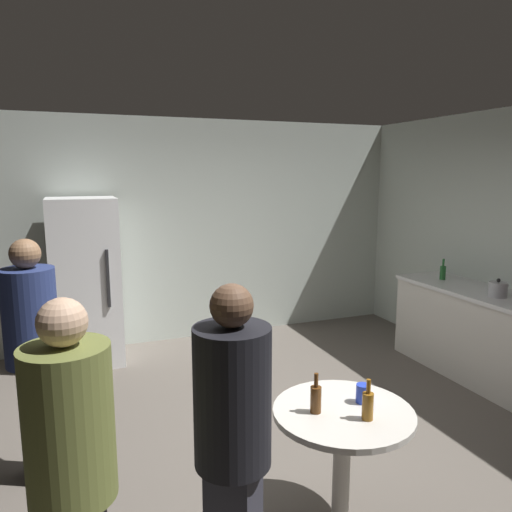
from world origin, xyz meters
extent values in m
cube|color=#5B544C|center=(0.00, 0.00, -0.05)|extent=(5.20, 5.20, 0.10)
cube|color=beige|center=(0.00, 2.63, 1.35)|extent=(5.32, 0.06, 2.70)
cube|color=white|center=(-1.38, 2.20, 0.90)|extent=(0.70, 0.65, 1.80)
cube|color=#262628|center=(-1.17, 1.86, 0.99)|extent=(0.03, 0.03, 0.60)
cube|color=beige|center=(2.28, 0.35, 0.43)|extent=(0.60, 1.86, 0.86)
cube|color=silver|center=(2.28, 0.35, 0.88)|extent=(0.64, 1.90, 0.04)
cylinder|color=#B2B2B7|center=(2.23, 0.13, 0.97)|extent=(0.17, 0.17, 0.14)
sphere|color=black|center=(2.23, 0.13, 1.06)|extent=(0.04, 0.04, 0.04)
cone|color=#B2B2B7|center=(2.35, 0.13, 0.98)|extent=(0.09, 0.04, 0.06)
cylinder|color=#26662D|center=(2.28, 0.91, 0.98)|extent=(0.06, 0.06, 0.15)
cylinder|color=#26662D|center=(2.28, 0.91, 1.09)|extent=(0.02, 0.02, 0.08)
cylinder|color=beige|center=(-0.13, -1.00, 0.35)|extent=(0.10, 0.10, 0.70)
cylinder|color=beige|center=(-0.13, -1.00, 0.72)|extent=(0.80, 0.80, 0.03)
cylinder|color=#8C5919|center=(-0.06, -1.14, 0.81)|extent=(0.06, 0.06, 0.15)
cylinder|color=#8C5919|center=(-0.06, -1.14, 0.93)|extent=(0.02, 0.02, 0.08)
cylinder|color=#593314|center=(-0.29, -0.97, 0.81)|extent=(0.06, 0.06, 0.15)
cylinder|color=#593314|center=(-0.29, -0.97, 0.93)|extent=(0.02, 0.02, 0.08)
cylinder|color=blue|center=(0.02, -0.96, 0.79)|extent=(0.08, 0.08, 0.11)
cylinder|color=olive|center=(-1.55, -1.32, 1.10)|extent=(0.43, 0.43, 0.62)
sphere|color=#D8AD8C|center=(-1.55, -1.32, 1.51)|extent=(0.19, 0.19, 0.19)
cube|color=#2D2D38|center=(-1.78, 0.17, 0.41)|extent=(0.18, 0.23, 0.81)
cylinder|color=navy|center=(-1.78, 0.17, 1.13)|extent=(0.36, 0.36, 0.64)
sphere|color=#8C6647|center=(-1.78, 0.17, 1.55)|extent=(0.19, 0.19, 0.19)
cylinder|color=black|center=(-0.89, -1.33, 1.10)|extent=(0.48, 0.48, 0.62)
sphere|color=brown|center=(-0.89, -1.33, 1.51)|extent=(0.19, 0.19, 0.19)
camera|label=1|loc=(-1.51, -3.19, 2.06)|focal=33.93mm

